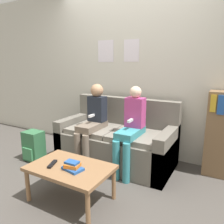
{
  "coord_description": "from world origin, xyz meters",
  "views": [
    {
      "loc": [
        1.41,
        -2.13,
        1.42
      ],
      "look_at": [
        0.0,
        0.38,
        0.77
      ],
      "focal_mm": 35.0,
      "sensor_mm": 36.0,
      "label": 1
    }
  ],
  "objects_px": {
    "person_left": "(93,119)",
    "backpack": "(34,146)",
    "person_right": "(131,126)",
    "bookshelf": "(222,134)",
    "couch": "(117,142)",
    "coffee_table": "(70,170)",
    "tv_remote": "(52,164)"
  },
  "relations": [
    {
      "from": "person_right",
      "to": "bookshelf",
      "type": "distance_m",
      "value": 1.14
    },
    {
      "from": "tv_remote",
      "to": "backpack",
      "type": "xyz_separation_m",
      "value": [
        -0.94,
        0.56,
        -0.18
      ]
    },
    {
      "from": "coffee_table",
      "to": "bookshelf",
      "type": "xyz_separation_m",
      "value": [
        1.31,
        1.36,
        0.21
      ]
    },
    {
      "from": "couch",
      "to": "tv_remote",
      "type": "xyz_separation_m",
      "value": [
        -0.16,
        -1.13,
        0.09
      ]
    },
    {
      "from": "person_left",
      "to": "person_right",
      "type": "bearing_deg",
      "value": -0.44
    },
    {
      "from": "person_left",
      "to": "backpack",
      "type": "distance_m",
      "value": 0.99
    },
    {
      "from": "couch",
      "to": "bookshelf",
      "type": "height_order",
      "value": "bookshelf"
    },
    {
      "from": "coffee_table",
      "to": "couch",
      "type": "bearing_deg",
      "value": 91.35
    },
    {
      "from": "person_right",
      "to": "tv_remote",
      "type": "height_order",
      "value": "person_right"
    },
    {
      "from": "coffee_table",
      "to": "tv_remote",
      "type": "distance_m",
      "value": 0.2
    },
    {
      "from": "couch",
      "to": "bookshelf",
      "type": "relative_size",
      "value": 1.51
    },
    {
      "from": "couch",
      "to": "coffee_table",
      "type": "distance_m",
      "value": 1.06
    },
    {
      "from": "person_right",
      "to": "backpack",
      "type": "relative_size",
      "value": 2.57
    },
    {
      "from": "person_left",
      "to": "person_right",
      "type": "xyz_separation_m",
      "value": [
        0.59,
        -0.0,
        -0.02
      ]
    },
    {
      "from": "coffee_table",
      "to": "backpack",
      "type": "bearing_deg",
      "value": 156.14
    },
    {
      "from": "person_left",
      "to": "tv_remote",
      "type": "relative_size",
      "value": 6.53
    },
    {
      "from": "couch",
      "to": "tv_remote",
      "type": "distance_m",
      "value": 1.14
    },
    {
      "from": "couch",
      "to": "backpack",
      "type": "height_order",
      "value": "couch"
    },
    {
      "from": "backpack",
      "to": "person_left",
      "type": "bearing_deg",
      "value": 24.53
    },
    {
      "from": "bookshelf",
      "to": "couch",
      "type": "bearing_deg",
      "value": -167.17
    },
    {
      "from": "person_left",
      "to": "bookshelf",
      "type": "distance_m",
      "value": 1.69
    },
    {
      "from": "couch",
      "to": "person_left",
      "type": "relative_size",
      "value": 1.44
    },
    {
      "from": "couch",
      "to": "person_right",
      "type": "relative_size",
      "value": 1.45
    },
    {
      "from": "tv_remote",
      "to": "bookshelf",
      "type": "distance_m",
      "value": 2.07
    },
    {
      "from": "tv_remote",
      "to": "backpack",
      "type": "distance_m",
      "value": 1.11
    },
    {
      "from": "person_left",
      "to": "person_right",
      "type": "height_order",
      "value": "person_left"
    },
    {
      "from": "person_right",
      "to": "bookshelf",
      "type": "xyz_separation_m",
      "value": [
        1.03,
        0.5,
        -0.08
      ]
    },
    {
      "from": "couch",
      "to": "person_right",
      "type": "height_order",
      "value": "person_right"
    },
    {
      "from": "backpack",
      "to": "coffee_table",
      "type": "bearing_deg",
      "value": -23.86
    },
    {
      "from": "person_left",
      "to": "couch",
      "type": "bearing_deg",
      "value": 33.78
    },
    {
      "from": "tv_remote",
      "to": "backpack",
      "type": "relative_size",
      "value": 0.4
    },
    {
      "from": "coffee_table",
      "to": "person_left",
      "type": "height_order",
      "value": "person_left"
    }
  ]
}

